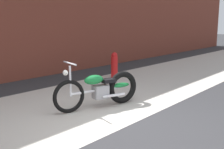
% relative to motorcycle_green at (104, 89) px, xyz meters
% --- Properties ---
extents(ground_plane, '(80.00, 80.00, 0.00)m').
position_rel_motorcycle_green_xyz_m(ground_plane, '(-0.69, -1.10, -0.40)').
color(ground_plane, '#2D2D30').
extents(sidewalk_slab, '(36.00, 3.50, 0.01)m').
position_rel_motorcycle_green_xyz_m(sidewalk_slab, '(-0.69, 0.65, -0.40)').
color(sidewalk_slab, '#B2ADA3').
rests_on(sidewalk_slab, ground).
extents(motorcycle_green, '(1.94, 0.84, 1.03)m').
position_rel_motorcycle_green_xyz_m(motorcycle_green, '(0.00, 0.00, 0.00)').
color(motorcycle_green, black).
rests_on(motorcycle_green, ground).
extents(fire_hydrant, '(0.22, 0.22, 0.84)m').
position_rel_motorcycle_green_xyz_m(fire_hydrant, '(2.62, 1.88, 0.03)').
color(fire_hydrant, red).
rests_on(fire_hydrant, ground).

